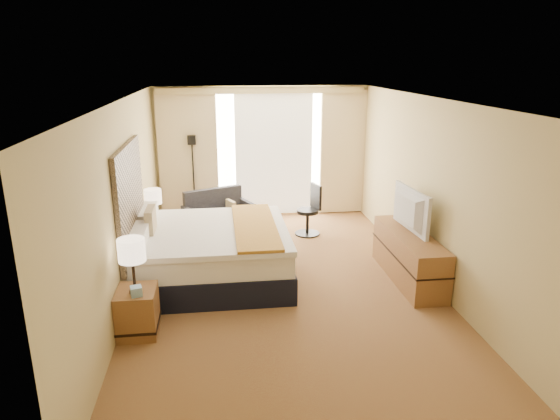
{
  "coord_description": "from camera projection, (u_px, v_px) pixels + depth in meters",
  "views": [
    {
      "loc": [
        -0.88,
        -6.44,
        3.1
      ],
      "look_at": [
        -0.01,
        0.4,
        1.01
      ],
      "focal_mm": 32.0,
      "sensor_mm": 36.0,
      "label": 1
    }
  ],
  "objects": [
    {
      "name": "floor",
      "position": [
        284.0,
        285.0,
        7.12
      ],
      "size": [
        4.2,
        7.0,
        0.02
      ],
      "primitive_type": "cube",
      "color": "#5F291B",
      "rests_on": "ground"
    },
    {
      "name": "ceiling",
      "position": [
        285.0,
        100.0,
        6.36
      ],
      "size": [
        4.2,
        7.0,
        0.02
      ],
      "primitive_type": "cube",
      "color": "silver",
      "rests_on": "wall_back"
    },
    {
      "name": "wall_back",
      "position": [
        261.0,
        152.0,
        10.06
      ],
      "size": [
        4.2,
        0.02,
        2.6
      ],
      "primitive_type": "cube",
      "color": "tan",
      "rests_on": "ground"
    },
    {
      "name": "wall_front",
      "position": [
        353.0,
        333.0,
        3.42
      ],
      "size": [
        4.2,
        0.02,
        2.6
      ],
      "primitive_type": "cube",
      "color": "tan",
      "rests_on": "ground"
    },
    {
      "name": "wall_left",
      "position": [
        125.0,
        203.0,
        6.49
      ],
      "size": [
        0.02,
        7.0,
        2.6
      ],
      "primitive_type": "cube",
      "color": "tan",
      "rests_on": "ground"
    },
    {
      "name": "wall_right",
      "position": [
        432.0,
        193.0,
        6.99
      ],
      "size": [
        0.02,
        7.0,
        2.6
      ],
      "primitive_type": "cube",
      "color": "tan",
      "rests_on": "ground"
    },
    {
      "name": "headboard",
      "position": [
        130.0,
        200.0,
        6.69
      ],
      "size": [
        0.06,
        1.85,
        1.5
      ],
      "primitive_type": "cube",
      "color": "black",
      "rests_on": "wall_left"
    },
    {
      "name": "nightstand_left",
      "position": [
        138.0,
        312.0,
        5.82
      ],
      "size": [
        0.45,
        0.52,
        0.55
      ],
      "primitive_type": "cube",
      "color": "olive",
      "rests_on": "floor"
    },
    {
      "name": "nightstand_right",
      "position": [
        160.0,
        238.0,
        8.19
      ],
      "size": [
        0.45,
        0.52,
        0.55
      ],
      "primitive_type": "cube",
      "color": "olive",
      "rests_on": "floor"
    },
    {
      "name": "media_dresser",
      "position": [
        409.0,
        257.0,
        7.24
      ],
      "size": [
        0.5,
        1.8,
        0.7
      ],
      "primitive_type": "cube",
      "color": "olive",
      "rests_on": "floor"
    },
    {
      "name": "window",
      "position": [
        274.0,
        151.0,
        10.06
      ],
      "size": [
        2.3,
        0.02,
        2.3
      ],
      "primitive_type": "cube",
      "color": "white",
      "rests_on": "wall_back"
    },
    {
      "name": "curtains",
      "position": [
        261.0,
        147.0,
        9.92
      ],
      "size": [
        4.12,
        0.19,
        2.56
      ],
      "color": "beige",
      "rests_on": "floor"
    },
    {
      "name": "bed",
      "position": [
        208.0,
        253.0,
        7.23
      ],
      "size": [
        2.28,
        2.08,
        1.11
      ],
      "color": "black",
      "rests_on": "floor"
    },
    {
      "name": "loveseat",
      "position": [
        219.0,
        218.0,
        9.29
      ],
      "size": [
        1.4,
        1.11,
        0.77
      ],
      "rotation": [
        0.0,
        0.0,
        0.42
      ],
      "color": "maroon",
      "rests_on": "floor"
    },
    {
      "name": "floor_lamp",
      "position": [
        193.0,
        161.0,
        9.74
      ],
      "size": [
        0.21,
        0.21,
        1.69
      ],
      "color": "black",
      "rests_on": "floor"
    },
    {
      "name": "desk_chair",
      "position": [
        310.0,
        212.0,
        9.1
      ],
      "size": [
        0.46,
        0.45,
        0.93
      ],
      "rotation": [
        0.0,
        0.0,
        0.29
      ],
      "color": "black",
      "rests_on": "floor"
    },
    {
      "name": "lamp_left",
      "position": [
        132.0,
        251.0,
        5.55
      ],
      "size": [
        0.31,
        0.31,
        0.64
      ],
      "color": "black",
      "rests_on": "nightstand_left"
    },
    {
      "name": "lamp_right",
      "position": [
        153.0,
        197.0,
        7.92
      ],
      "size": [
        0.27,
        0.27,
        0.57
      ],
      "color": "black",
      "rests_on": "nightstand_right"
    },
    {
      "name": "tissue_box",
      "position": [
        136.0,
        291.0,
        5.59
      ],
      "size": [
        0.15,
        0.15,
        0.11
      ],
      "primitive_type": "cube",
      "rotation": [
        0.0,
        0.0,
        0.27
      ],
      "color": "#8CB6D8",
      "rests_on": "nightstand_left"
    },
    {
      "name": "telephone",
      "position": [
        165.0,
        219.0,
        8.15
      ],
      "size": [
        0.24,
        0.22,
        0.08
      ],
      "primitive_type": "cube",
      "rotation": [
        0.0,
        0.0,
        -0.4
      ],
      "color": "black",
      "rests_on": "nightstand_right"
    },
    {
      "name": "television",
      "position": [
        404.0,
        210.0,
        7.21
      ],
      "size": [
        0.21,
        1.08,
        0.62
      ],
      "primitive_type": "imported",
      "rotation": [
        0.0,
        0.0,
        1.64
      ],
      "color": "black",
      "rests_on": "media_dresser"
    }
  ]
}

